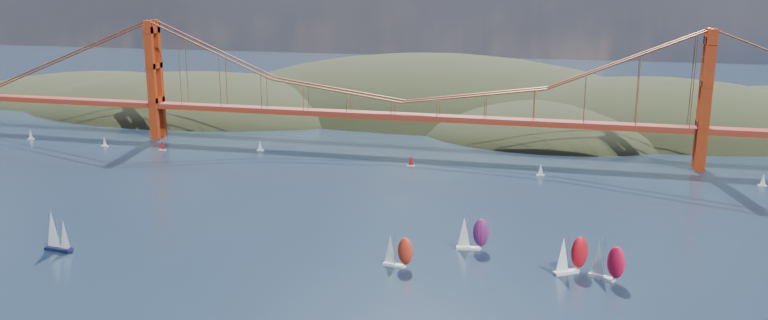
{
  "coord_description": "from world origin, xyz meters",
  "views": [
    {
      "loc": [
        73.39,
        -129.93,
        72.7
      ],
      "look_at": [
        14.96,
        90.0,
        18.03
      ],
      "focal_mm": 35.0,
      "sensor_mm": 36.0,
      "label": 1
    }
  ],
  "objects": [
    {
      "name": "headlands",
      "position": [
        44.95,
        278.29,
        -12.46
      ],
      "size": [
        725.0,
        225.0,
        96.0
      ],
      "color": "black",
      "rests_on": "ground"
    },
    {
      "name": "bridge",
      "position": [
        -1.75,
        180.0,
        32.23
      ],
      "size": [
        552.0,
        12.0,
        55.0
      ],
      "color": "maroon",
      "rests_on": "ground"
    },
    {
      "name": "sloop_navy",
      "position": [
        -63.85,
        35.41,
        5.62
      ],
      "size": [
        8.33,
        4.9,
        12.74
      ],
      "rotation": [
        0.0,
        0.0,
        -0.08
      ],
      "color": "black",
      "rests_on": "ground"
    },
    {
      "name": "racer_0",
      "position": [
        29.71,
        48.03,
        4.44
      ],
      "size": [
        8.34,
        4.1,
        9.39
      ],
      "rotation": [
        0.0,
        0.0,
        -0.16
      ],
      "color": "white",
      "rests_on": "ground"
    },
    {
      "name": "racer_1",
      "position": [
        73.34,
        55.05,
        5.13
      ],
      "size": [
        9.4,
        7.97,
        10.86
      ],
      "rotation": [
        0.0,
        0.0,
        0.61
      ],
      "color": "silver",
      "rests_on": "ground"
    },
    {
      "name": "racer_2",
      "position": [
        82.01,
        53.0,
        5.03
      ],
      "size": [
        9.44,
        7.04,
        10.64
      ],
      "rotation": [
        0.0,
        0.0,
        -0.48
      ],
      "color": "white",
      "rests_on": "ground"
    },
    {
      "name": "racer_rwb",
      "position": [
        46.58,
        65.84,
        4.85
      ],
      "size": [
        9.07,
        4.19,
        10.26
      ],
      "rotation": [
        0.0,
        0.0,
        0.12
      ],
      "color": "silver",
      "rests_on": "ground"
    },
    {
      "name": "distant_boat_0",
      "position": [
        -175.74,
        160.28,
        2.41
      ],
      "size": [
        3.0,
        2.0,
        4.7
      ],
      "color": "silver",
      "rests_on": "ground"
    },
    {
      "name": "distant_boat_1",
      "position": [
        -132.15,
        154.84,
        2.41
      ],
      "size": [
        3.0,
        2.0,
        4.7
      ],
      "color": "silver",
      "rests_on": "ground"
    },
    {
      "name": "distant_boat_2",
      "position": [
        -103.24,
        155.16,
        2.41
      ],
      "size": [
        3.0,
        2.0,
        4.7
      ],
      "color": "silver",
      "rests_on": "ground"
    },
    {
      "name": "distant_boat_3",
      "position": [
        -61.4,
        165.56,
        2.41
      ],
      "size": [
        3.0,
        2.0,
        4.7
      ],
      "color": "silver",
      "rests_on": "ground"
    },
    {
      "name": "distant_boat_4",
      "position": [
        139.1,
        158.25,
        2.41
      ],
      "size": [
        3.0,
        2.0,
        4.7
      ],
      "color": "silver",
      "rests_on": "ground"
    },
    {
      "name": "distant_boat_8",
      "position": [
        60.25,
        152.73,
        2.41
      ],
      "size": [
        3.0,
        2.0,
        4.7
      ],
      "color": "silver",
      "rests_on": "ground"
    },
    {
      "name": "distant_boat_9",
      "position": [
        8.96,
        154.9,
        2.41
      ],
      "size": [
        3.0,
        2.0,
        4.7
      ],
      "color": "silver",
      "rests_on": "ground"
    }
  ]
}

